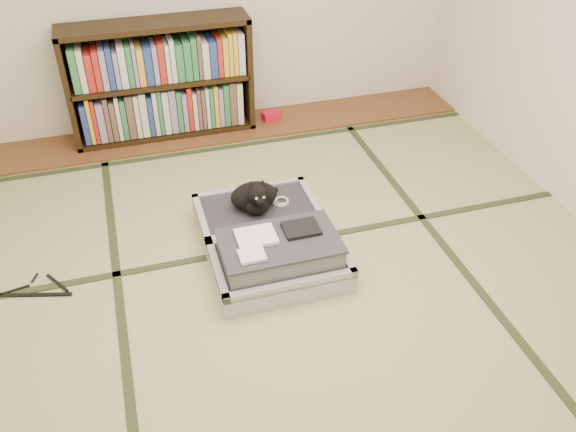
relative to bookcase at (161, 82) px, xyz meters
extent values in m
plane|color=tan|center=(0.48, -2.07, -0.45)|extent=(4.50, 4.50, 0.00)
cube|color=brown|center=(0.48, -0.07, -0.44)|extent=(4.00, 0.50, 0.02)
cube|color=red|center=(0.88, -0.04, -0.40)|extent=(0.17, 0.12, 0.07)
cube|color=#2D381E|center=(-0.52, -2.07, -0.45)|extent=(0.05, 4.50, 0.01)
cube|color=#2D381E|center=(1.48, -2.07, -0.45)|extent=(0.05, 4.50, 0.01)
cube|color=#2D381E|center=(0.48, -1.67, -0.45)|extent=(4.00, 0.05, 0.01)
cube|color=#2D381E|center=(0.48, -0.37, -0.45)|extent=(4.00, 0.05, 0.01)
cube|color=black|center=(-0.69, 0.00, 0.02)|extent=(0.04, 0.33, 0.92)
cube|color=black|center=(0.69, 0.00, 0.02)|extent=(0.04, 0.33, 0.92)
cube|color=black|center=(0.00, 0.00, -0.42)|extent=(1.42, 0.33, 0.04)
cube|color=black|center=(0.00, 0.00, 0.46)|extent=(1.42, 0.33, 0.04)
cube|color=black|center=(0.00, 0.00, 0.02)|extent=(1.36, 0.33, 0.03)
cube|color=black|center=(0.00, 0.15, 0.02)|extent=(1.42, 0.02, 0.92)
cube|color=gray|center=(0.00, -0.02, -0.20)|extent=(1.28, 0.23, 0.39)
cube|color=gray|center=(0.00, -0.02, 0.21)|extent=(1.28, 0.23, 0.35)
cube|color=#ABABAF|center=(0.40, -1.96, -0.38)|extent=(0.77, 0.51, 0.13)
cube|color=#2C2B32|center=(0.40, -1.96, -0.35)|extent=(0.69, 0.43, 0.10)
cube|color=#ABABAF|center=(0.40, -2.20, -0.31)|extent=(0.77, 0.04, 0.05)
cube|color=#ABABAF|center=(0.40, -1.73, -0.31)|extent=(0.77, 0.04, 0.05)
cube|color=#ABABAF|center=(0.04, -1.96, -0.31)|extent=(0.04, 0.51, 0.05)
cube|color=#ABABAF|center=(0.77, -1.96, -0.31)|extent=(0.04, 0.51, 0.05)
cube|color=#ABABAF|center=(0.40, -1.45, -0.38)|extent=(0.77, 0.51, 0.13)
cube|color=#2C2B32|center=(0.40, -1.45, -0.35)|extent=(0.69, 0.43, 0.10)
cube|color=#ABABAF|center=(0.40, -1.69, -0.31)|extent=(0.77, 0.04, 0.05)
cube|color=#ABABAF|center=(0.40, -1.21, -0.31)|extent=(0.77, 0.04, 0.05)
cube|color=#ABABAF|center=(0.04, -1.45, -0.31)|extent=(0.04, 0.51, 0.05)
cube|color=#ABABAF|center=(0.77, -1.45, -0.31)|extent=(0.04, 0.51, 0.05)
cylinder|color=black|center=(0.40, -1.71, -0.31)|extent=(0.69, 0.02, 0.02)
cube|color=gray|center=(0.40, -1.96, -0.26)|extent=(0.66, 0.40, 0.13)
cube|color=#3B3A42|center=(0.40, -1.96, -0.18)|extent=(0.68, 0.42, 0.02)
cube|color=white|center=(0.28, -1.91, -0.16)|extent=(0.23, 0.19, 0.02)
cube|color=black|center=(0.55, -1.91, -0.16)|extent=(0.21, 0.16, 0.02)
cube|color=white|center=(0.22, -2.07, -0.16)|extent=(0.14, 0.12, 0.02)
cube|color=white|center=(0.18, -2.21, -0.38)|extent=(0.06, 0.01, 0.04)
cube|color=white|center=(0.30, -2.21, -0.39)|extent=(0.05, 0.01, 0.04)
cube|color=orange|center=(0.66, -2.21, -0.38)|extent=(0.05, 0.01, 0.04)
cube|color=#197F33|center=(0.59, -2.21, -0.36)|extent=(0.04, 0.01, 0.03)
ellipsoid|color=black|center=(0.38, -1.44, -0.21)|extent=(0.30, 0.20, 0.19)
ellipsoid|color=black|center=(0.38, -1.53, -0.23)|extent=(0.15, 0.11, 0.11)
ellipsoid|color=black|center=(0.38, -1.56, -0.12)|extent=(0.13, 0.12, 0.12)
sphere|color=black|center=(0.38, -1.61, -0.14)|extent=(0.06, 0.06, 0.06)
cone|color=black|center=(0.35, -1.54, -0.06)|extent=(0.05, 0.06, 0.06)
cone|color=black|center=(0.42, -1.54, -0.06)|extent=(0.05, 0.06, 0.06)
sphere|color=#A5BF33|center=(0.36, -1.61, -0.11)|extent=(0.02, 0.02, 0.02)
sphere|color=#A5BF33|center=(0.41, -1.61, -0.11)|extent=(0.02, 0.02, 0.02)
cylinder|color=black|center=(0.49, -1.35, -0.28)|extent=(0.18, 0.11, 0.03)
torus|color=white|center=(0.56, -1.43, -0.30)|extent=(0.11, 0.11, 0.01)
torus|color=white|center=(0.57, -1.44, -0.28)|extent=(0.09, 0.09, 0.01)
cube|color=black|center=(-0.99, -1.72, -0.44)|extent=(0.42, 0.13, 0.01)
cube|color=black|center=(-1.12, -1.65, -0.44)|extent=(0.22, 0.06, 0.01)
cube|color=black|center=(-0.86, -1.65, -0.44)|extent=(0.13, 0.19, 0.01)
cylinder|color=black|center=(-0.99, -1.57, -0.44)|extent=(0.04, 0.07, 0.01)
camera|label=1|loc=(-0.32, -4.56, 1.97)|focal=38.00mm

